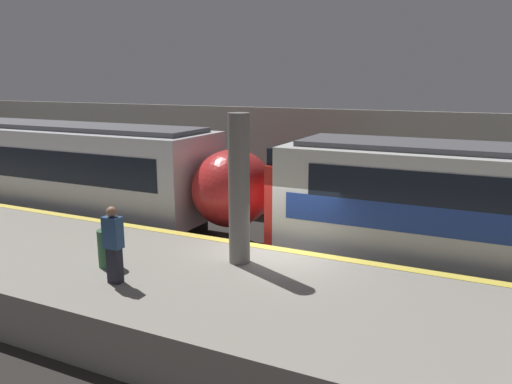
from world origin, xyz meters
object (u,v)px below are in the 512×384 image
object	(u,v)px
train_modern	(52,171)
person_waiting	(113,243)
support_pillar_near	(239,190)
trash_bin	(108,248)

from	to	relation	value
train_modern	person_waiting	world-z (taller)	train_modern
support_pillar_near	person_waiting	xyz separation A→B (m)	(-1.76, -2.18, -0.86)
train_modern	person_waiting	bearing A→B (deg)	-35.59
person_waiting	trash_bin	size ratio (longest dim) A/B	1.91
train_modern	trash_bin	xyz separation A→B (m)	(7.22, -5.06, -0.37)
support_pillar_near	person_waiting	bearing A→B (deg)	-128.97
trash_bin	person_waiting	bearing A→B (deg)	-40.33
train_modern	trash_bin	world-z (taller)	train_modern
support_pillar_near	train_modern	bearing A→B (deg)	160.05
train_modern	trash_bin	bearing A→B (deg)	-35.04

